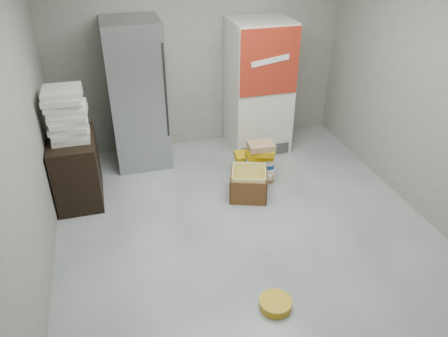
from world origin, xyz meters
The scene contains 10 objects.
ground centered at (0.00, 0.00, 0.00)m, with size 5.00×5.00×0.00m, color #AFB0AB.
room_shell centered at (0.00, 0.00, 1.80)m, with size 4.04×5.04×2.82m.
steel_fridge centered at (-0.90, 2.13, 0.95)m, with size 0.70×0.72×1.90m.
coke_cooler centered at (0.75, 2.12, 0.90)m, with size 0.80×0.73×1.80m.
wood_shelf centered at (-1.73, 1.40, 0.40)m, with size 0.50×0.80×0.80m, color black.
supply_box_stack centered at (-1.72, 1.40, 1.09)m, with size 0.44×0.44×0.58m.
phonebook_stack_main centered at (0.47, 1.21, 0.27)m, with size 0.38×0.34×0.54m.
phonebook_stack_side centered at (0.39, 1.45, 0.14)m, with size 0.38×0.35×0.28m.
cardboard_box centered at (0.22, 0.91, 0.14)m, with size 0.55×0.55×0.35m.
bucket_lid centered at (-0.09, -0.80, 0.04)m, with size 0.29×0.29×0.08m, color gold.
Camera 1 is at (-1.23, -3.26, 3.02)m, focal length 35.00 mm.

